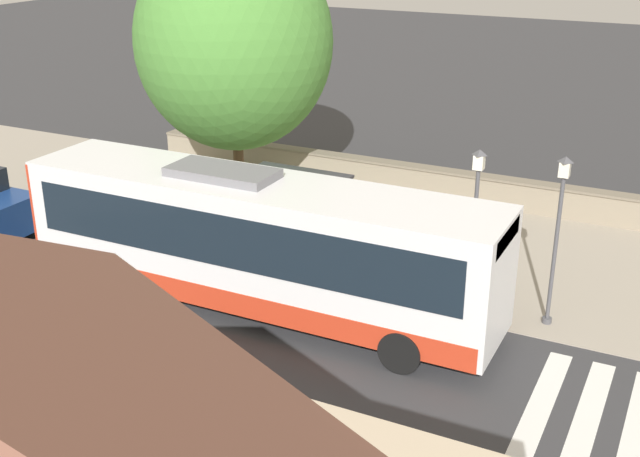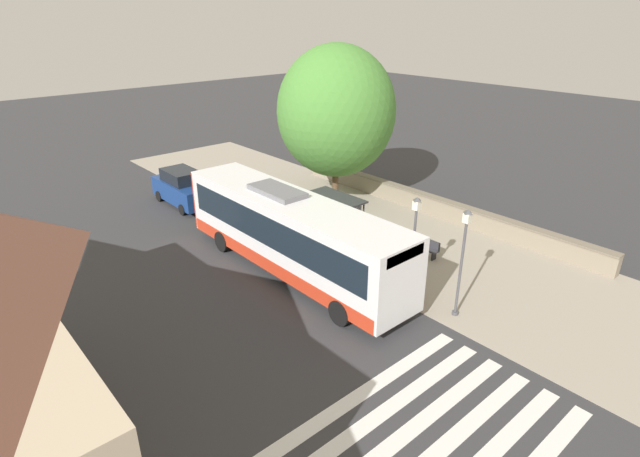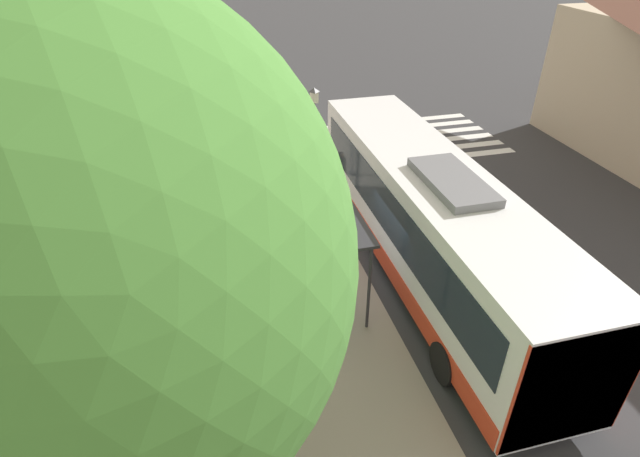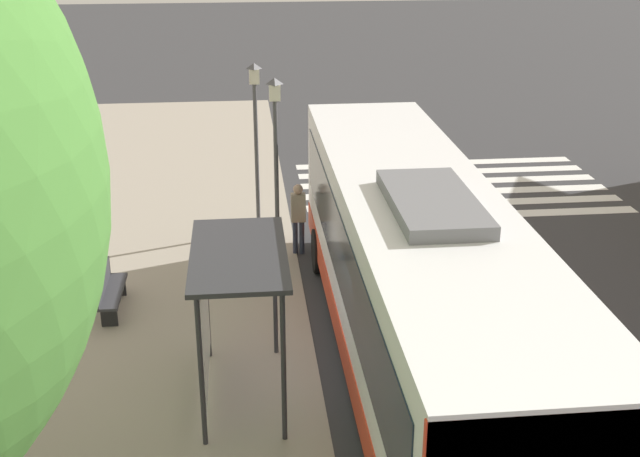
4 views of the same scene
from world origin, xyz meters
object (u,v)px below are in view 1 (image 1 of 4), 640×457
at_px(bench, 436,235).
at_px(pedestrian, 483,289).
at_px(bus_shelter, 298,191).
at_px(street_lamp_near, 558,228).
at_px(bus, 256,241).
at_px(street_lamp_far, 475,220).
at_px(shade_tree, 234,42).

bearing_deg(bench, pedestrian, 32.27).
height_order(bus_shelter, pedestrian, bus_shelter).
relative_size(bus_shelter, street_lamp_near, 0.68).
height_order(bus, bench, bus).
relative_size(bus, street_lamp_far, 2.86).
height_order(bench, street_lamp_far, street_lamp_far).
bearing_deg(shade_tree, bus, 34.85).
distance_m(bus, street_lamp_near, 7.31).
bearing_deg(bus_shelter, shade_tree, -132.51).
distance_m(bus, street_lamp_far, 5.40).
relative_size(street_lamp_far, shade_tree, 0.48).
height_order(bench, shade_tree, shade_tree).
bearing_deg(bus, street_lamp_far, 113.26).
bearing_deg(bench, bus, -26.67).
bearing_deg(street_lamp_near, shade_tree, -112.39).
xyz_separation_m(pedestrian, street_lamp_far, (-0.52, -0.48, 1.54)).
distance_m(bench, shade_tree, 9.60).
bearing_deg(pedestrian, shade_tree, -118.95).
height_order(street_lamp_far, shade_tree, shade_tree).
xyz_separation_m(pedestrian, street_lamp_near, (-0.91, 1.43, 1.53)).
height_order(pedestrian, street_lamp_far, street_lamp_far).
distance_m(street_lamp_near, street_lamp_far, 1.95).
relative_size(bench, street_lamp_near, 0.39).
xyz_separation_m(pedestrian, shade_tree, (-5.87, -10.60, 4.38)).
distance_m(bench, street_lamp_far, 4.61).
xyz_separation_m(bus_shelter, street_lamp_far, (1.03, 5.41, 0.41)).
xyz_separation_m(bus, street_lamp_near, (-2.51, 6.83, 0.67)).
distance_m(pedestrian, street_lamp_far, 1.70).
bearing_deg(bus, bus_shelter, -171.26).
relative_size(bus_shelter, pedestrian, 1.68).
distance_m(bus_shelter, bench, 4.50).
relative_size(pedestrian, street_lamp_far, 0.40).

